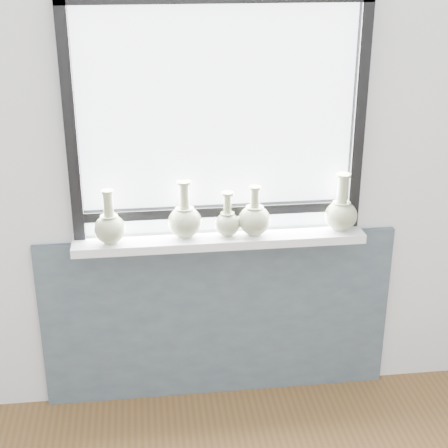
{
  "coord_description": "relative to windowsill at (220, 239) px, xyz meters",
  "views": [
    {
      "loc": [
        -0.33,
        -1.12,
        2.14
      ],
      "look_at": [
        0.0,
        1.55,
        1.02
      ],
      "focal_mm": 55.0,
      "sensor_mm": 36.0,
      "label": 1
    }
  ],
  "objects": [
    {
      "name": "back_wall",
      "position": [
        0.0,
        0.1,
        0.42
      ],
      "size": [
        3.6,
        0.02,
        2.6
      ],
      "primitive_type": "cube",
      "color": "silver",
      "rests_on": "ground"
    },
    {
      "name": "apron_panel",
      "position": [
        0.0,
        0.07,
        -0.45
      ],
      "size": [
        1.7,
        0.03,
        0.86
      ],
      "primitive_type": "cube",
      "color": "#495964",
      "rests_on": "ground"
    },
    {
      "name": "windowsill",
      "position": [
        0.0,
        0.0,
        0.0
      ],
      "size": [
        1.32,
        0.18,
        0.04
      ],
      "primitive_type": "cube",
      "color": "white",
      "rests_on": "apron_panel"
    },
    {
      "name": "window",
      "position": [
        0.0,
        0.06,
        0.56
      ],
      "size": [
        1.3,
        0.06,
        1.05
      ],
      "color": "black",
      "rests_on": "windowsill"
    },
    {
      "name": "vase_a",
      "position": [
        -0.49,
        -0.02,
        0.1
      ],
      "size": [
        0.14,
        0.14,
        0.24
      ],
      "rotation": [
        0.0,
        0.0,
        -0.28
      ],
      "color": "#9AA67F",
      "rests_on": "windowsill"
    },
    {
      "name": "vase_b",
      "position": [
        -0.16,
        0.01,
        0.1
      ],
      "size": [
        0.15,
        0.15,
        0.26
      ],
      "rotation": [
        0.0,
        0.0,
        -0.31
      ],
      "color": "#9AA67F",
      "rests_on": "windowsill"
    },
    {
      "name": "vase_c",
      "position": [
        0.04,
        -0.0,
        0.08
      ],
      "size": [
        0.11,
        0.11,
        0.21
      ],
      "rotation": [
        0.0,
        0.0,
        -0.24
      ],
      "color": "#9AA67F",
      "rests_on": "windowsill"
    },
    {
      "name": "vase_d",
      "position": [
        0.16,
        -0.01,
        0.1
      ],
      "size": [
        0.15,
        0.15,
        0.23
      ],
      "rotation": [
        0.0,
        0.0,
        -0.34
      ],
      "color": "#9AA67F",
      "rests_on": "windowsill"
    },
    {
      "name": "vase_e",
      "position": [
        0.56,
        -0.0,
        0.1
      ],
      "size": [
        0.15,
        0.15,
        0.27
      ],
      "rotation": [
        0.0,
        0.0,
        0.04
      ],
      "color": "#9AA67F",
      "rests_on": "windowsill"
    }
  ]
}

